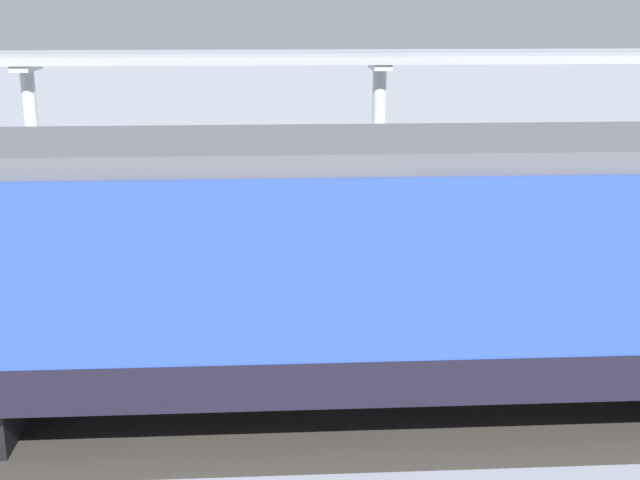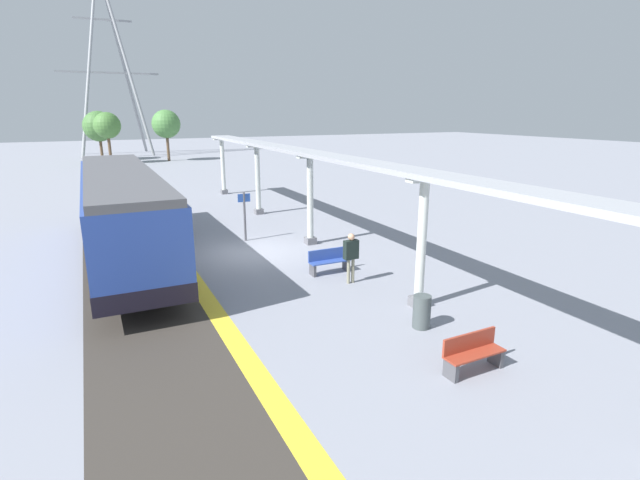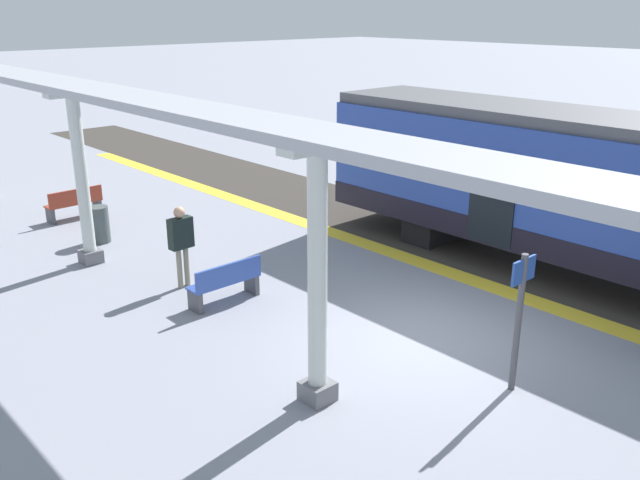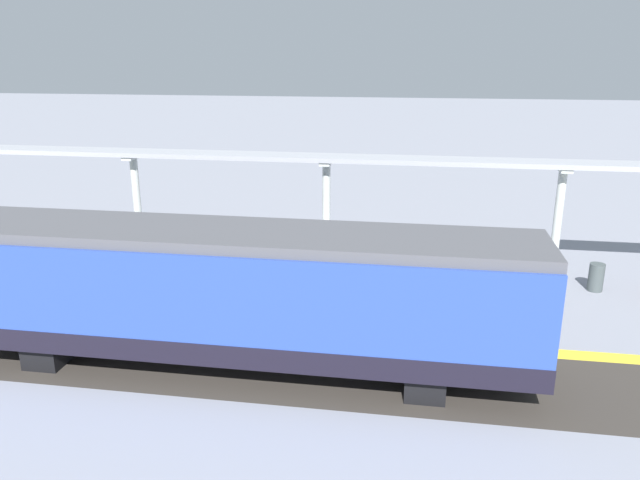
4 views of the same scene
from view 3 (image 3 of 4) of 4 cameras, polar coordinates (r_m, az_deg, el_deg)
ground_plane at (r=12.17m, az=8.60°, el=-8.18°), size 176.00×176.00×0.00m
tactile_edge_strip at (r=14.32m, az=15.94°, el=-4.38°), size 0.54×37.33×0.01m
trackbed at (r=15.85m, az=19.57°, el=-2.47°), size 3.20×49.33×0.01m
train_near_carriage at (r=14.76m, az=24.93°, el=2.78°), size 2.65×14.37×3.48m
canopy_pillar_second at (r=15.73m, az=-19.48°, el=4.87°), size 1.10×0.44×3.86m
canopy_pillar_third at (r=9.41m, az=-0.22°, el=-3.24°), size 1.10×0.44×3.86m
canopy_beam at (r=8.94m, az=-0.79°, el=8.84°), size 1.20×30.15×0.16m
bench_near_end at (r=19.65m, az=-20.01°, el=2.93°), size 1.51×0.48×0.86m
bench_mid_platform at (r=13.33m, az=-7.95°, el=-3.54°), size 1.50×0.44×0.86m
trash_bin at (r=17.49m, az=-18.12°, el=1.26°), size 0.48×0.48×0.91m
platform_info_sign at (r=10.37m, az=16.49°, el=-5.67°), size 0.56×0.10×2.20m
passenger_by_the_benches at (r=14.04m, az=-11.66°, el=0.22°), size 0.51×0.25×1.73m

